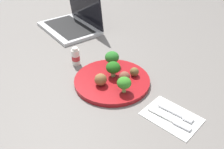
{
  "coord_description": "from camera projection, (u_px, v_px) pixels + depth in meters",
  "views": [
    {
      "loc": [
        0.46,
        -0.58,
        0.55
      ],
      "look_at": [
        0.0,
        0.0,
        0.04
      ],
      "focal_mm": 39.79,
      "sensor_mm": 36.0,
      "label": 1
    }
  ],
  "objects": [
    {
      "name": "plate",
      "position": [
        112.0,
        81.0,
        0.92
      ],
      "size": [
        0.28,
        0.28,
        0.02
      ],
      "primitive_type": "cylinder",
      "color": "maroon",
      "rests_on": "ground_plane"
    },
    {
      "name": "laptop",
      "position": [
        73.0,
        21.0,
        1.3
      ],
      "size": [
        0.37,
        0.3,
        0.22
      ],
      "color": "silver",
      "rests_on": "ground_plane"
    },
    {
      "name": "knife",
      "position": [
        171.0,
        119.0,
        0.76
      ],
      "size": [
        0.15,
        0.02,
        0.01
      ],
      "color": "white",
      "rests_on": "napkin"
    },
    {
      "name": "broccoli_floret_mid_left",
      "position": [
        124.0,
        83.0,
        0.83
      ],
      "size": [
        0.05,
        0.05,
        0.06
      ],
      "color": "#9BD066",
      "rests_on": "plate"
    },
    {
      "name": "yogurt_bottle",
      "position": [
        76.0,
        57.0,
        1.01
      ],
      "size": [
        0.03,
        0.03,
        0.08
      ],
      "color": "white",
      "rests_on": "ground_plane"
    },
    {
      "name": "broccoli_floret_center",
      "position": [
        112.0,
        57.0,
        0.97
      ],
      "size": [
        0.06,
        0.06,
        0.06
      ],
      "color": "#AACE80",
      "rests_on": "plate"
    },
    {
      "name": "fork",
      "position": [
        177.0,
        114.0,
        0.78
      ],
      "size": [
        0.12,
        0.02,
        0.01
      ],
      "color": "silver",
      "rests_on": "napkin"
    },
    {
      "name": "napkin",
      "position": [
        172.0,
        117.0,
        0.77
      ],
      "size": [
        0.18,
        0.13,
        0.01
      ],
      "primitive_type": "cube",
      "rotation": [
        0.0,
        0.0,
        -0.08
      ],
      "color": "white",
      "rests_on": "ground_plane"
    },
    {
      "name": "meatball_back_right",
      "position": [
        134.0,
        72.0,
        0.92
      ],
      "size": [
        0.03,
        0.03,
        0.03
      ],
      "primitive_type": "sphere",
      "color": "brown",
      "rests_on": "plate"
    },
    {
      "name": "meatball_center",
      "position": [
        124.0,
        77.0,
        0.89
      ],
      "size": [
        0.04,
        0.04,
        0.04
      ],
      "primitive_type": "sphere",
      "color": "brown",
      "rests_on": "plate"
    },
    {
      "name": "broccoli_floret_front_right",
      "position": [
        113.0,
        68.0,
        0.91
      ],
      "size": [
        0.05,
        0.05,
        0.06
      ],
      "color": "#8CC174",
      "rests_on": "plate"
    },
    {
      "name": "meatball_front_left",
      "position": [
        101.0,
        79.0,
        0.88
      ],
      "size": [
        0.04,
        0.04,
        0.04
      ],
      "primitive_type": "sphere",
      "color": "brown",
      "rests_on": "plate"
    },
    {
      "name": "ground_plane",
      "position": [
        112.0,
        82.0,
        0.92
      ],
      "size": [
        4.0,
        4.0,
        0.0
      ],
      "primitive_type": "plane",
      "color": "slate"
    }
  ]
}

